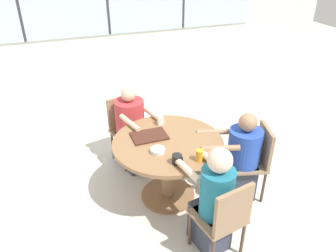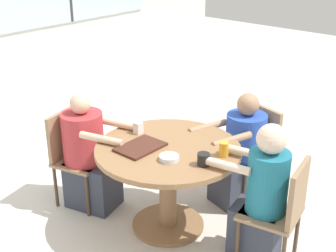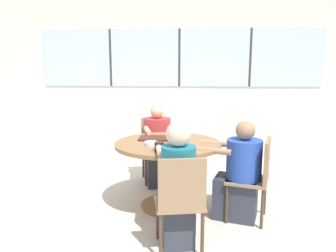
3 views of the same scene
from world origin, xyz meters
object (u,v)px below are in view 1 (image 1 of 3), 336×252
object	(u,v)px
chair_for_woman_green_shirt	(255,156)
coffee_mug	(177,159)
person_woman_green_shirt	(239,161)
milk_carton_small	(160,120)
person_man_teal_shirt	(132,132)
chair_for_man_blue_shirt	(225,216)
bowl_white_shallow	(158,150)
chair_for_man_teal_shirt	(125,124)
person_man_blue_shirt	(213,204)
juice_glass	(199,155)

from	to	relation	value
chair_for_woman_green_shirt	coffee_mug	world-z (taller)	chair_for_woman_green_shirt
person_woman_green_shirt	milk_carton_small	world-z (taller)	person_woman_green_shirt
person_woman_green_shirt	coffee_mug	size ratio (longest dim) A/B	10.44
person_man_teal_shirt	chair_for_man_blue_shirt	bearing A→B (deg)	87.79
person_man_teal_shirt	milk_carton_small	size ratio (longest dim) A/B	10.95
bowl_white_shallow	chair_for_man_teal_shirt	bearing A→B (deg)	94.01
person_woman_green_shirt	bowl_white_shallow	bearing A→B (deg)	102.14
milk_carton_small	bowl_white_shallow	bearing A→B (deg)	-111.53
chair_for_woman_green_shirt	person_woman_green_shirt	world-z (taller)	person_woman_green_shirt
coffee_mug	bowl_white_shallow	world-z (taller)	coffee_mug
chair_for_man_blue_shirt	person_woman_green_shirt	xyz separation A→B (m)	(0.57, 0.72, -0.06)
coffee_mug	bowl_white_shallow	size ratio (longest dim) A/B	0.67
chair_for_man_teal_shirt	chair_for_man_blue_shirt	bearing A→B (deg)	87.99
person_woman_green_shirt	chair_for_woman_green_shirt	bearing A→B (deg)	-90.00
chair_for_woman_green_shirt	person_man_blue_shirt	bearing A→B (deg)	139.58
person_woman_green_shirt	person_man_blue_shirt	world-z (taller)	person_man_blue_shirt
chair_for_woman_green_shirt	chair_for_man_blue_shirt	bearing A→B (deg)	148.33
chair_for_man_teal_shirt	milk_carton_small	xyz separation A→B (m)	(0.28, -0.55, 0.28)
chair_for_woman_green_shirt	person_woman_green_shirt	distance (m)	0.18
milk_carton_small	person_woman_green_shirt	bearing A→B (deg)	-39.45
person_man_blue_shirt	person_man_teal_shirt	distance (m)	1.56
coffee_mug	juice_glass	world-z (taller)	juice_glass
chair_for_woman_green_shirt	person_man_blue_shirt	size ratio (longest dim) A/B	0.77
chair_for_man_teal_shirt	person_man_blue_shirt	distance (m)	1.73
person_woman_green_shirt	bowl_white_shallow	size ratio (longest dim) A/B	7.02
chair_for_man_teal_shirt	milk_carton_small	bearing A→B (deg)	102.13
chair_for_woman_green_shirt	milk_carton_small	world-z (taller)	chair_for_woman_green_shirt
juice_glass	bowl_white_shallow	world-z (taller)	juice_glass
juice_glass	milk_carton_small	xyz separation A→B (m)	(-0.12, 0.78, -0.01)
chair_for_woman_green_shirt	person_man_blue_shirt	distance (m)	0.92
person_man_teal_shirt	juice_glass	xyz separation A→B (m)	(0.35, -1.16, 0.33)
chair_for_man_blue_shirt	chair_for_man_teal_shirt	distance (m)	1.89
chair_for_man_blue_shirt	milk_carton_small	bearing A→B (deg)	85.33
person_woman_green_shirt	person_man_teal_shirt	xyz separation A→B (m)	(-0.94, 0.96, 0.01)
person_woman_green_shirt	bowl_white_shallow	world-z (taller)	person_woman_green_shirt
chair_for_man_teal_shirt	juice_glass	bearing A→B (deg)	92.08
person_woman_green_shirt	chair_for_man_blue_shirt	bearing A→B (deg)	157.64
chair_for_man_teal_shirt	person_woman_green_shirt	xyz separation A→B (m)	(0.98, -1.13, -0.06)
person_woman_green_shirt	milk_carton_small	size ratio (longest dim) A/B	10.64
chair_for_man_teal_shirt	person_man_blue_shirt	bearing A→B (deg)	88.18
chair_for_man_blue_shirt	chair_for_man_teal_shirt	bearing A→B (deg)	92.01
coffee_mug	person_man_blue_shirt	bearing A→B (deg)	-63.00
chair_for_man_blue_shirt	juice_glass	size ratio (longest dim) A/B	7.54
chair_for_man_blue_shirt	coffee_mug	xyz separation A→B (m)	(-0.23, 0.55, 0.28)
person_man_teal_shirt	juice_glass	world-z (taller)	person_man_teal_shirt
coffee_mug	bowl_white_shallow	xyz separation A→B (m)	(-0.11, 0.23, -0.03)
person_man_teal_shirt	juice_glass	distance (m)	1.26
coffee_mug	milk_carton_small	size ratio (longest dim) A/B	1.02
chair_for_man_blue_shirt	person_woman_green_shirt	distance (m)	0.92
chair_for_woman_green_shirt	bowl_white_shallow	size ratio (longest dim) A/B	5.82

